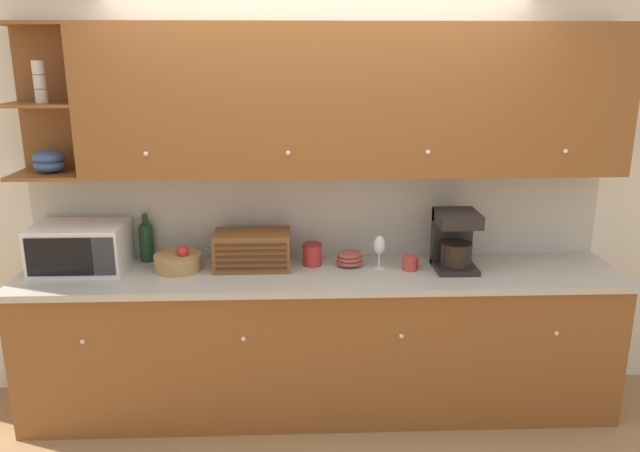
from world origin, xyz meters
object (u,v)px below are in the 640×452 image
storage_canister (312,254)px  mug (410,263)px  microwave (80,247)px  wine_bottle (146,240)px  fruit_basket (178,262)px  wine_glass (379,246)px  bowl_stack_on_counter (349,258)px  coffee_maker (455,239)px  bread_box (252,250)px

storage_canister → mug: 0.60m
microwave → wine_bottle: size_ratio=1.77×
fruit_basket → wine_glass: wine_glass is taller
wine_bottle → mug: wine_bottle is taller
bowl_stack_on_counter → coffee_maker: (0.63, -0.07, 0.14)m
bowl_stack_on_counter → mug: size_ratio=1.66×
microwave → coffee_maker: (2.25, -0.06, 0.04)m
mug → coffee_maker: coffee_maker is taller
microwave → wine_bottle: bearing=23.2°
wine_glass → mug: bearing=-12.9°
microwave → storage_canister: (1.39, 0.03, -0.07)m
microwave → bowl_stack_on_counter: microwave is taller
bread_box → coffee_maker: size_ratio=1.26×
wine_glass → mug: wine_glass is taller
bread_box → bowl_stack_on_counter: (0.59, 0.02, -0.07)m
storage_canister → coffee_maker: bearing=-5.8°
microwave → wine_glass: size_ratio=2.63×
bowl_stack_on_counter → storage_canister: bearing=175.4°
microwave → storage_canister: microwave is taller
fruit_basket → coffee_maker: (1.67, -0.03, 0.13)m
microwave → bread_box: 1.03m
fruit_basket → mug: fruit_basket is taller
coffee_maker → mug: bearing=-174.6°
coffee_maker → wine_glass: bearing=177.9°
fruit_basket → mug: (1.40, -0.05, -0.01)m
microwave → coffee_maker: 2.25m
storage_canister → fruit_basket: bearing=-175.8°
wine_bottle → fruit_basket: bearing=-39.0°
storage_canister → mug: size_ratio=1.37×
storage_canister → wine_glass: size_ratio=0.67×
mug → wine_bottle: bearing=171.7°
bread_box → wine_glass: bread_box is taller
bread_box → mug: size_ratio=4.52×
microwave → bread_box: microwave is taller
microwave → wine_glass: bearing=-1.3°
bowl_stack_on_counter → wine_bottle: bearing=173.6°
bread_box → wine_glass: size_ratio=2.22×
storage_canister → wine_glass: (0.40, -0.07, 0.07)m
wine_bottle → wine_glass: wine_bottle is taller
bread_box → bowl_stack_on_counter: bread_box is taller
wine_glass → coffee_maker: 0.46m
mug → coffee_maker: size_ratio=0.28×
bread_box → coffee_maker: 1.23m
wine_glass → bowl_stack_on_counter: bearing=163.4°
mug → coffee_maker: (0.27, 0.03, 0.14)m
microwave → mug: 1.99m
fruit_basket → wine_bottle: bearing=141.0°
bread_box → wine_bottle: bearing=166.7°
storage_canister → microwave: bearing=-178.7°
storage_canister → wine_glass: wine_glass is taller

